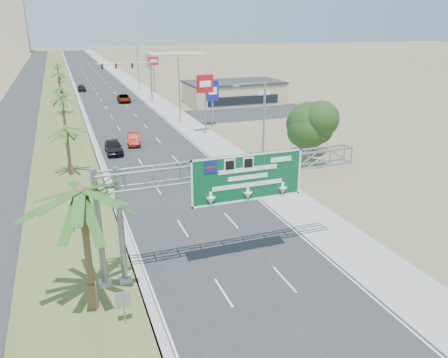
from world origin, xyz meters
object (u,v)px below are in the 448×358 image
object	(u,v)px
car_left_lane	(114,147)
car_right_lane	(124,98)
sign_gantry	(221,178)
pole_sign_red_near	(205,87)
signal_mast	(141,78)
car_far	(82,88)
pole_sign_blue	(212,92)
store_building	(234,93)
pole_sign_red_far	(154,64)
car_mid_lane	(133,139)
palm_near	(81,192)

from	to	relation	value
car_left_lane	car_right_lane	bearing A→B (deg)	80.62
sign_gantry	pole_sign_red_near	world-z (taller)	pole_sign_red_near
signal_mast	car_right_lane	xyz separation A→B (m)	(-3.06, 2.99, -4.13)
car_left_lane	car_far	distance (m)	54.79
pole_sign_blue	car_far	bearing A→B (deg)	110.06
sign_gantry	pole_sign_red_near	size ratio (longest dim) A/B	1.98
store_building	pole_sign_red_far	xyz separation A→B (m)	(-11.67, 18.41, 4.40)
signal_mast	car_far	distance (m)	24.10
car_left_lane	pole_sign_red_far	xyz separation A→B (m)	(14.67, 45.74, 5.58)
car_far	pole_sign_blue	distance (m)	48.24
store_building	car_left_lane	size ratio (longest dim) A/B	3.73
signal_mast	pole_sign_red_far	bearing A→B (deg)	67.47
pole_sign_red_near	pole_sign_red_far	xyz separation A→B (m)	(1.29, 40.43, -0.20)
pole_sign_blue	car_mid_lane	bearing A→B (deg)	-153.98
car_left_lane	pole_sign_blue	xyz separation A→B (m)	(15.93, 9.67, 4.30)
signal_mast	store_building	xyz separation A→B (m)	(16.83, -5.97, -2.85)
palm_near	pole_sign_blue	world-z (taller)	palm_near
car_mid_lane	pole_sign_red_far	size ratio (longest dim) A/B	0.56
palm_near	car_far	distance (m)	85.80
sign_gantry	pole_sign_red_far	size ratio (longest dim) A/B	2.06
car_left_lane	pole_sign_red_near	bearing A→B (deg)	22.32
car_left_lane	pole_sign_blue	distance (m)	19.12
pole_sign_red_far	signal_mast	bearing A→B (deg)	-112.53
palm_near	signal_mast	size ratio (longest dim) A/B	0.81
sign_gantry	car_left_lane	world-z (taller)	sign_gantry
car_far	pole_sign_red_near	world-z (taller)	pole_sign_red_near
sign_gantry	store_building	size ratio (longest dim) A/B	0.93
car_far	pole_sign_red_far	size ratio (longest dim) A/B	0.54
signal_mast	pole_sign_red_near	xyz separation A→B (m)	(3.87, -28.00, 1.75)
sign_gantry	car_mid_lane	bearing A→B (deg)	90.66
sign_gantry	palm_near	world-z (taller)	palm_near
car_left_lane	car_mid_lane	distance (m)	4.41
pole_sign_red_near	signal_mast	bearing A→B (deg)	97.87
car_mid_lane	pole_sign_red_near	bearing A→B (deg)	17.18
car_far	palm_near	bearing A→B (deg)	-93.17
signal_mast	car_far	size ratio (longest dim) A/B	2.34
car_right_lane	car_far	distance (m)	19.78
pole_sign_blue	pole_sign_red_near	bearing A→B (deg)	-120.27
car_left_lane	car_far	bearing A→B (deg)	91.28
pole_sign_blue	palm_near	bearing A→B (deg)	-117.26
palm_near	car_mid_lane	bearing A→B (deg)	77.13
palm_near	car_right_lane	world-z (taller)	palm_near
signal_mast	pole_sign_red_far	size ratio (longest dim) A/B	1.27
car_mid_lane	car_far	bearing A→B (deg)	100.26
car_left_lane	car_right_lane	distance (m)	36.86
car_far	pole_sign_blue	xyz separation A→B (m)	(16.48, -45.12, 4.49)
car_mid_lane	car_far	xyz separation A→B (m)	(-3.46, 51.47, -0.11)
car_far	car_mid_lane	bearing A→B (deg)	-86.44
car_left_lane	pole_sign_red_far	distance (m)	48.35
store_building	pole_sign_red_near	size ratio (longest dim) A/B	2.13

